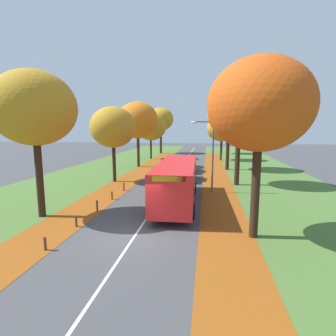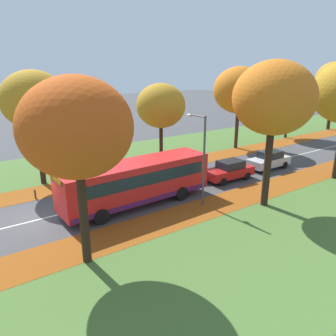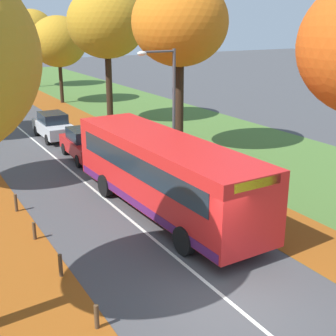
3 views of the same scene
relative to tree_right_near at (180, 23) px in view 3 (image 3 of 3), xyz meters
The scene contains 16 objects.
ground_plane 16.21m from the tree_right_near, 115.89° to the right, with size 160.00×160.00×0.00m, color #424244.
grass_verge_right 10.24m from the tree_right_near, 67.63° to the left, with size 12.00×90.00×0.01m, color #476B2D.
leaf_litter_right 7.31m from the tree_right_near, 153.87° to the left, with size 2.80×60.00×0.00m, color #8C4714.
road_centre_line 11.72m from the tree_right_near, 132.85° to the left, with size 0.12×80.00×0.01m, color silver.
tree_right_near is the anchor object (origin of this frame).
tree_right_mid 9.22m from the tree_right_near, 91.45° to the left, with size 5.41×5.41×9.45m.
tree_right_far 19.44m from the tree_right_near, 91.66° to the left, with size 4.85×4.85×7.52m.
tree_right_distant 30.79m from the tree_right_near, 89.81° to the left, with size 4.85×4.85×8.22m.
bollard_second 17.24m from the tree_right_near, 128.54° to the right, with size 0.12×0.12×0.66m, color #4C3823.
bollard_third 15.33m from the tree_right_near, 135.89° to the right, with size 0.12×0.12×0.72m, color #4C3823.
bollard_fourth 13.79m from the tree_right_near, 145.67° to the right, with size 0.12×0.12×0.64m, color #4C3823.
bollard_fifth 12.60m from the tree_right_near, 158.18° to the right, with size 0.12×0.12×0.73m, color #4C3823.
streetlamp_right 5.47m from the tree_right_near, 128.36° to the right, with size 1.89×0.28×6.00m.
bus 10.10m from the tree_right_near, 125.14° to the right, with size 2.90×10.47×2.98m.
car_red_lead 8.14m from the tree_right_near, 161.71° to the left, with size 1.92×4.27×1.62m.
car_silver_following 10.56m from the tree_right_near, 126.89° to the left, with size 1.82×4.22×1.62m.
Camera 3 is at (-6.88, -8.62, 7.31)m, focal length 50.00 mm.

